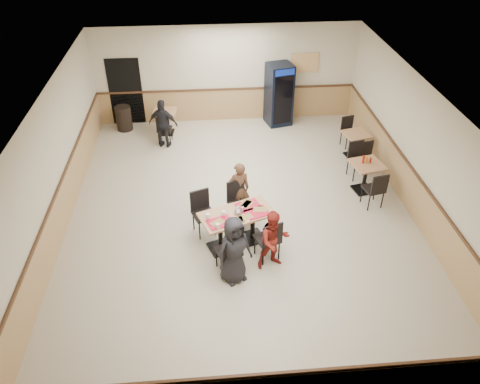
{
  "coord_description": "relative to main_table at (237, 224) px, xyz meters",
  "views": [
    {
      "loc": [
        -0.76,
        -8.72,
        6.78
      ],
      "look_at": [
        -0.06,
        -0.5,
        0.96
      ],
      "focal_mm": 35.0,
      "sensor_mm": 36.0,
      "label": 1
    }
  ],
  "objects": [
    {
      "name": "diner_woman_right",
      "position": [
        0.68,
        -0.73,
        0.13
      ],
      "size": [
        0.76,
        0.66,
        1.34
      ],
      "primitive_type": "imported",
      "rotation": [
        0.0,
        0.0,
        0.26
      ],
      "color": "maroon",
      "rests_on": "ground"
    },
    {
      "name": "ground",
      "position": [
        0.17,
        1.06,
        -0.54
      ],
      "size": [
        10.0,
        10.0,
        0.0
      ],
      "primitive_type": "plane",
      "color": "beige",
      "rests_on": "ground"
    },
    {
      "name": "main_table",
      "position": [
        0.0,
        0.0,
        0.0
      ],
      "size": [
        1.7,
        1.25,
        0.82
      ],
      "rotation": [
        0.0,
        0.0,
        0.36
      ],
      "color": "black",
      "rests_on": "ground"
    },
    {
      "name": "pepsi_cooler",
      "position": [
        1.76,
        5.65,
        0.41
      ],
      "size": [
        0.87,
        0.87,
        1.91
      ],
      "rotation": [
        0.0,
        0.0,
        0.24
      ],
      "color": "black",
      "rests_on": "ground"
    },
    {
      "name": "side_table_near",
      "position": [
        3.34,
        1.74,
        -0.02
      ],
      "size": [
        0.87,
        0.87,
        0.78
      ],
      "rotation": [
        0.0,
        0.0,
        0.21
      ],
      "color": "black",
      "rests_on": "ground"
    },
    {
      "name": "main_chairs",
      "position": [
        -0.05,
        -0.02,
        -0.03
      ],
      "size": [
        1.89,
        2.15,
        1.03
      ],
      "rotation": [
        0.0,
        0.0,
        0.36
      ],
      "color": "black",
      "rests_on": "ground"
    },
    {
      "name": "side_table_far_chair_south",
      "position": [
        3.57,
        2.86,
        -0.09
      ],
      "size": [
        0.51,
        0.51,
        0.9
      ],
      "primitive_type": null,
      "rotation": [
        0.0,
        0.0,
        3.39
      ],
      "color": "black",
      "rests_on": "ground"
    },
    {
      "name": "side_table_near_chair_south",
      "position": [
        3.34,
        1.11,
        -0.05
      ],
      "size": [
        0.54,
        0.54,
        0.99
      ],
      "primitive_type": null,
      "rotation": [
        0.0,
        0.0,
        3.35
      ],
      "color": "black",
      "rests_on": "ground"
    },
    {
      "name": "side_table_far",
      "position": [
        3.57,
        3.42,
        -0.07
      ],
      "size": [
        0.81,
        0.81,
        0.71
      ],
      "rotation": [
        0.0,
        0.0,
        0.25
      ],
      "color": "black",
      "rests_on": "ground"
    },
    {
      "name": "tabletop_clutter",
      "position": [
        0.03,
        -0.04,
        0.3
      ],
      "size": [
        1.36,
        1.02,
        0.12
      ],
      "rotation": [
        0.0,
        0.0,
        0.36
      ],
      "color": "red",
      "rests_on": "main_table"
    },
    {
      "name": "back_table",
      "position": [
        -1.74,
        5.26,
        -0.06
      ],
      "size": [
        0.75,
        0.75,
        0.73
      ],
      "rotation": [
        0.0,
        0.0,
        -0.1
      ],
      "color": "black",
      "rests_on": "ground"
    },
    {
      "name": "condiment_caddy",
      "position": [
        3.31,
        1.79,
        0.33
      ],
      "size": [
        0.23,
        0.06,
        0.2
      ],
      "color": "#B2190C",
      "rests_on": "side_table_near"
    },
    {
      "name": "room_shell",
      "position": [
        1.95,
        3.61,
        0.03
      ],
      "size": [
        10.0,
        10.0,
        10.0
      ],
      "color": "silver",
      "rests_on": "ground"
    },
    {
      "name": "lone_diner",
      "position": [
        -1.74,
        4.43,
        0.18
      ],
      "size": [
        0.91,
        0.58,
        1.44
      ],
      "primitive_type": "imported",
      "rotation": [
        0.0,
        0.0,
        2.85
      ],
      "color": "black",
      "rests_on": "ground"
    },
    {
      "name": "diner_man_opposite",
      "position": [
        0.13,
        1.04,
        0.15
      ],
      "size": [
        0.56,
        0.41,
        1.39
      ],
      "primitive_type": "imported",
      "rotation": [
        0.0,
        0.0,
        3.31
      ],
      "color": "brown",
      "rests_on": "ground"
    },
    {
      "name": "trash_bin",
      "position": [
        -3.03,
        5.61,
        -0.17
      ],
      "size": [
        0.48,
        0.48,
        0.76
      ],
      "primitive_type": "cylinder",
      "color": "black",
      "rests_on": "ground"
    },
    {
      "name": "diner_woman_left",
      "position": [
        -0.13,
        -1.04,
        0.2
      ],
      "size": [
        0.86,
        0.76,
        1.48
      ],
      "primitive_type": "imported",
      "rotation": [
        0.0,
        0.0,
        0.49
      ],
      "color": "black",
      "rests_on": "ground"
    },
    {
      "name": "side_table_near_chair_north",
      "position": [
        3.34,
        2.37,
        -0.05
      ],
      "size": [
        0.54,
        0.54,
        0.99
      ],
      "primitive_type": null,
      "rotation": [
        0.0,
        0.0,
        0.21
      ],
      "color": "black",
      "rests_on": "ground"
    },
    {
      "name": "side_table_far_chair_north",
      "position": [
        3.57,
        3.99,
        -0.09
      ],
      "size": [
        0.51,
        0.51,
        0.9
      ],
      "primitive_type": null,
      "rotation": [
        0.0,
        0.0,
        0.25
      ],
      "color": "black",
      "rests_on": "ground"
    },
    {
      "name": "back_table_chair_lone",
      "position": [
        -1.74,
        4.68,
        -0.08
      ],
      "size": [
        0.47,
        0.47,
        0.92
      ],
      "primitive_type": null,
      "rotation": [
        0.0,
        0.0,
        3.04
      ],
      "color": "black",
      "rests_on": "ground"
    }
  ]
}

